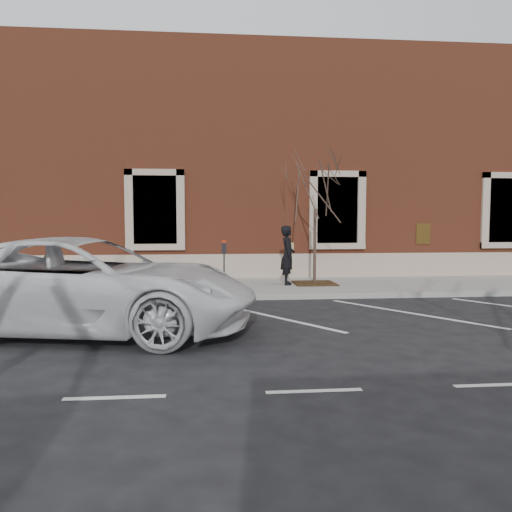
{
  "coord_description": "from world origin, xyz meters",
  "views": [
    {
      "loc": [
        -1.27,
        -12.88,
        2.12
      ],
      "look_at": [
        0.0,
        0.6,
        1.1
      ],
      "focal_mm": 35.0,
      "sensor_mm": 36.0,
      "label": 1
    }
  ],
  "objects": [
    {
      "name": "man",
      "position": [
        1.06,
        1.75,
        1.03
      ],
      "size": [
        0.49,
        0.69,
        1.76
      ],
      "primitive_type": "imported",
      "rotation": [
        0.0,
        0.0,
        1.45
      ],
      "color": "black",
      "rests_on": "sidewalk_near"
    },
    {
      "name": "sidewalk_near",
      "position": [
        0.0,
        1.75,
        0.07
      ],
      "size": [
        40.0,
        3.5,
        0.15
      ],
      "primitive_type": "cube",
      "color": "#999690",
      "rests_on": "ground"
    },
    {
      "name": "white_truck",
      "position": [
        -3.58,
        -3.41,
        0.89
      ],
      "size": [
        6.82,
        4.08,
        1.78
      ],
      "primitive_type": "imported",
      "rotation": [
        0.0,
        0.0,
        1.38
      ],
      "color": "white",
      "rests_on": "ground"
    },
    {
      "name": "tree_grate",
      "position": [
        1.89,
        1.85,
        0.17
      ],
      "size": [
        1.24,
        1.24,
        0.03
      ],
      "primitive_type": "cube",
      "color": "#452E16",
      "rests_on": "sidewalk_near"
    },
    {
      "name": "building_civic",
      "position": [
        0.0,
        7.74,
        4.0
      ],
      "size": [
        40.0,
        8.62,
        8.0
      ],
      "color": "brown",
      "rests_on": "ground"
    },
    {
      "name": "ground",
      "position": [
        0.0,
        0.0,
        0.0
      ],
      "size": [
        120.0,
        120.0,
        0.0
      ],
      "primitive_type": "plane",
      "color": "#28282B",
      "rests_on": "ground"
    },
    {
      "name": "sapling",
      "position": [
        1.89,
        1.85,
        3.03
      ],
      "size": [
        2.47,
        2.47,
        4.12
      ],
      "color": "#4F3C30",
      "rests_on": "sidewalk_near"
    },
    {
      "name": "parking_meter",
      "position": [
        -0.88,
        0.12,
        1.12
      ],
      "size": [
        0.13,
        0.1,
        1.4
      ],
      "rotation": [
        0.0,
        0.0,
        0.07
      ],
      "color": "#595B60",
      "rests_on": "sidewalk_near"
    },
    {
      "name": "curb_near",
      "position": [
        0.0,
        -0.05,
        0.07
      ],
      "size": [
        40.0,
        0.12,
        0.15
      ],
      "primitive_type": "cube",
      "color": "#9E9E99",
      "rests_on": "ground"
    },
    {
      "name": "parking_stripes",
      "position": [
        0.0,
        -2.2,
        0.0
      ],
      "size": [
        28.0,
        4.4,
        0.01
      ],
      "primitive_type": null,
      "color": "silver",
      "rests_on": "ground"
    }
  ]
}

